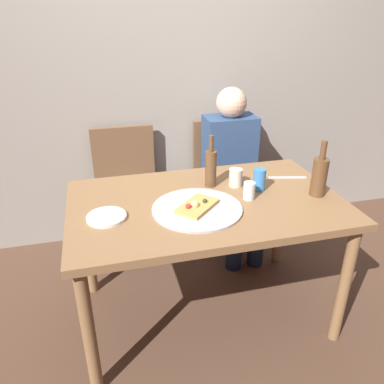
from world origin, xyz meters
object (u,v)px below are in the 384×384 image
object	(u,v)px
tumbler_near	(236,177)
guest_in_sweater	(233,165)
pizza_tray	(197,209)
chair_right	(225,174)
pizza_slice_last	(197,206)
plate_stack	(107,217)
table_knife	(287,177)
beer_bottle	(319,176)
chair_left	(127,184)
dining_table	(206,215)
wine_bottle	(211,167)
tumbler_far	(249,191)
soda_can	(259,180)

from	to	relation	value
tumbler_near	guest_in_sweater	distance (m)	0.60
pizza_tray	chair_right	size ratio (longest dim) A/B	0.50
pizza_slice_last	plate_stack	world-z (taller)	pizza_slice_last
table_knife	pizza_slice_last	bearing A→B (deg)	35.34
tumbler_near	table_knife	distance (m)	0.33
beer_bottle	pizza_tray	bearing A→B (deg)	-179.86
chair_left	guest_in_sweater	xyz separation A→B (m)	(0.74, -0.15, 0.13)
pizza_tray	guest_in_sweater	world-z (taller)	guest_in_sweater
plate_stack	dining_table	bearing A→B (deg)	6.89
dining_table	pizza_tray	bearing A→B (deg)	-130.39
pizza_slice_last	wine_bottle	size ratio (longest dim) A/B	0.85
tumbler_near	tumbler_far	xyz separation A→B (m)	(0.01, -0.17, -0.00)
pizza_slice_last	chair_left	bearing A→B (deg)	106.30
beer_bottle	chair_left	xyz separation A→B (m)	(-0.93, 0.91, -0.35)
wine_bottle	beer_bottle	size ratio (longest dim) A/B	0.97
pizza_slice_last	tumbler_far	world-z (taller)	tumbler_far
wine_bottle	guest_in_sweater	bearing A→B (deg)	57.42
wine_bottle	tumbler_far	size ratio (longest dim) A/B	3.15
pizza_slice_last	table_knife	size ratio (longest dim) A/B	1.13
tumbler_far	dining_table	bearing A→B (deg)	170.13
tumbler_far	pizza_slice_last	bearing A→B (deg)	-169.98
pizza_slice_last	chair_right	size ratio (longest dim) A/B	0.28
chair_left	guest_in_sweater	bearing A→B (deg)	168.44
table_knife	tumbler_near	bearing A→B (deg)	17.62
pizza_tray	table_knife	xyz separation A→B (m)	(0.61, 0.24, -0.00)
dining_table	guest_in_sweater	xyz separation A→B (m)	(0.40, 0.68, -0.03)
beer_bottle	chair_left	size ratio (longest dim) A/B	0.33
beer_bottle	soda_can	bearing A→B (deg)	154.02
chair_right	table_knife	bearing A→B (deg)	101.74
wine_bottle	soda_can	bearing A→B (deg)	-26.11
table_knife	soda_can	bearing A→B (deg)	38.81
table_knife	guest_in_sweater	bearing A→B (deg)	-61.42
beer_bottle	table_knife	world-z (taller)	beer_bottle
plate_stack	guest_in_sweater	world-z (taller)	guest_in_sweater
pizza_slice_last	plate_stack	xyz separation A→B (m)	(-0.43, 0.03, -0.02)
beer_bottle	tumbler_near	world-z (taller)	beer_bottle
table_knife	guest_in_sweater	xyz separation A→B (m)	(-0.14, 0.52, -0.12)
dining_table	tumbler_far	distance (m)	0.26
guest_in_sweater	tumbler_far	bearing A→B (deg)	75.86
dining_table	table_knife	xyz separation A→B (m)	(0.54, 0.15, 0.09)
dining_table	tumbler_near	distance (m)	0.28
plate_stack	chair_left	xyz separation A→B (m)	(0.17, 0.89, -0.25)
chair_right	guest_in_sweater	xyz separation A→B (m)	(0.00, -0.15, 0.13)
beer_bottle	chair_left	bearing A→B (deg)	135.50
table_knife	chair_left	size ratio (longest dim) A/B	0.24
beer_bottle	chair_right	bearing A→B (deg)	101.60
soda_can	pizza_tray	bearing A→B (deg)	-160.72
wine_bottle	guest_in_sweater	xyz separation A→B (m)	(0.33, 0.51, -0.22)
chair_right	tumbler_near	bearing A→B (deg)	74.65
pizza_tray	chair_left	distance (m)	0.98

